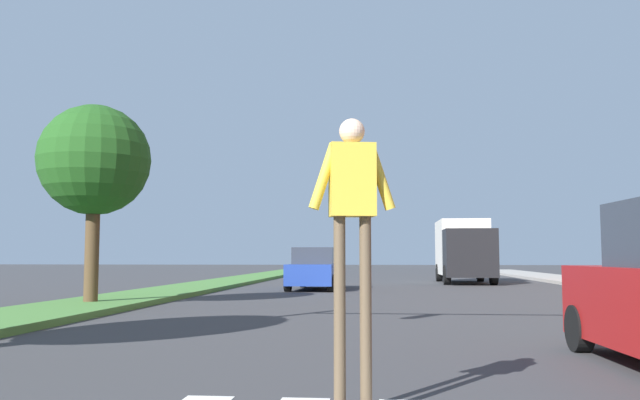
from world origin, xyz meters
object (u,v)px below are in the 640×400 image
(tree_mid, at_px, (95,161))
(pedestrian_performer, at_px, (352,215))
(sedan_midblock, at_px, (316,270))
(traffic_light_gantry, at_px, (109,18))
(truck_box_delivery, at_px, (464,249))

(tree_mid, relative_size, pedestrian_performer, 2.06)
(sedan_midblock, bearing_deg, tree_mid, -117.53)
(traffic_light_gantry, xyz_separation_m, truck_box_delivery, (7.50, 25.00, -2.76))
(tree_mid, bearing_deg, truck_box_delivery, 55.09)
(pedestrian_performer, relative_size, truck_box_delivery, 0.40)
(tree_mid, bearing_deg, pedestrian_performer, -56.52)
(pedestrian_performer, bearing_deg, truck_box_delivery, 81.18)
(tree_mid, distance_m, sedan_midblock, 11.04)
(traffic_light_gantry, height_order, sedan_midblock, traffic_light_gantry)
(traffic_light_gantry, bearing_deg, tree_mid, 115.17)
(traffic_light_gantry, bearing_deg, truck_box_delivery, 73.29)
(tree_mid, height_order, traffic_light_gantry, traffic_light_gantry)
(traffic_light_gantry, distance_m, pedestrian_performer, 4.89)
(truck_box_delivery, bearing_deg, pedestrian_performer, -98.82)
(traffic_light_gantry, relative_size, truck_box_delivery, 1.56)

